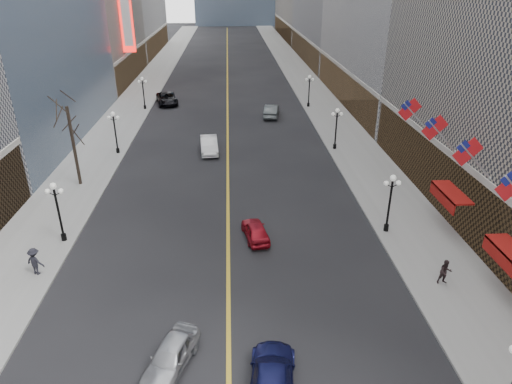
{
  "coord_description": "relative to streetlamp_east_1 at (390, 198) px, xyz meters",
  "views": [
    {
      "loc": [
        0.39,
        1.04,
        17.39
      ],
      "look_at": [
        1.62,
        22.42,
        7.22
      ],
      "focal_mm": 32.0,
      "sensor_mm": 36.0,
      "label": 1
    }
  ],
  "objects": [
    {
      "name": "car_sb_mid",
      "position": [
        -9.8,
        -0.31,
        -2.24
      ],
      "size": [
        2.19,
        4.08,
        1.32
      ],
      "primitive_type": "imported",
      "rotation": [
        0.0,
        0.0,
        3.31
      ],
      "color": "maroon",
      "rests_on": "ground"
    },
    {
      "name": "streetlamp_west_3",
      "position": [
        -23.6,
        36.0,
        0.0
      ],
      "size": [
        1.26,
        0.44,
        4.52
      ],
      "color": "black",
      "rests_on": "sidewalk_west"
    },
    {
      "name": "car_sb_far",
      "position": [
        -5.81,
        31.36,
        -2.06
      ],
      "size": [
        2.64,
        5.33,
        1.68
      ],
      "primitive_type": "imported",
      "rotation": [
        0.0,
        0.0,
        2.97
      ],
      "color": "#4B5153",
      "rests_on": "ground"
    },
    {
      "name": "streetlamp_east_3",
      "position": [
        0.0,
        36.0,
        0.0
      ],
      "size": [
        1.26,
        0.44,
        4.52
      ],
      "color": "black",
      "rests_on": "sidewalk_east"
    },
    {
      "name": "sidewalk_west",
      "position": [
        -25.8,
        40.0,
        -2.83
      ],
      "size": [
        6.0,
        230.0,
        0.15
      ],
      "primitive_type": "cube",
      "color": "gray",
      "rests_on": "ground"
    },
    {
      "name": "tree_west_far",
      "position": [
        -25.3,
        10.0,
        3.34
      ],
      "size": [
        3.6,
        3.6,
        7.92
      ],
      "color": "#2D231C",
      "rests_on": "sidewalk_west"
    },
    {
      "name": "flag_3",
      "position": [
        3.51,
        -3.0,
        4.39
      ],
      "size": [
        2.87,
        0.12,
        2.87
      ],
      "color": "#B2B2B7",
      "rests_on": "ground"
    },
    {
      "name": "lane_line",
      "position": [
        -11.8,
        50.0,
        -2.89
      ],
      "size": [
        0.25,
        200.0,
        0.02
      ],
      "primitive_type": "cube",
      "color": "gold",
      "rests_on": "ground"
    },
    {
      "name": "flag_5",
      "position": [
        3.51,
        7.0,
        4.39
      ],
      "size": [
        2.87,
        0.12,
        2.87
      ],
      "color": "#B2B2B7",
      "rests_on": "ground"
    },
    {
      "name": "streetlamp_east_2",
      "position": [
        0.0,
        18.0,
        0.0
      ],
      "size": [
        1.26,
        0.44,
        4.52
      ],
      "color": "black",
      "rests_on": "sidewalk_east"
    },
    {
      "name": "awning_b",
      "position": [
        4.3,
        -8.0,
        0.18
      ],
      "size": [
        1.4,
        4.0,
        0.93
      ],
      "color": "maroon",
      "rests_on": "ground"
    },
    {
      "name": "sidewalk_east",
      "position": [
        2.2,
        40.0,
        -2.83
      ],
      "size": [
        6.0,
        230.0,
        0.15
      ],
      "primitive_type": "cube",
      "color": "gray",
      "rests_on": "ground"
    },
    {
      "name": "car_nb_far",
      "position": [
        -20.8,
        39.07,
        -2.07
      ],
      "size": [
        4.09,
        6.49,
        1.67
      ],
      "primitive_type": "imported",
      "rotation": [
        0.0,
        0.0,
        0.23
      ],
      "color": "black",
      "rests_on": "ground"
    },
    {
      "name": "theatre_marquee",
      "position": [
        -27.68,
        50.0,
        9.1
      ],
      "size": [
        2.0,
        0.55,
        12.0
      ],
      "color": "red",
      "rests_on": "ground"
    },
    {
      "name": "ped_west_walk",
      "position": [
        -23.98,
        -4.08,
        -1.82
      ],
      "size": [
        1.3,
        0.89,
        1.86
      ],
      "primitive_type": "imported",
      "rotation": [
        0.0,
        0.0,
        2.78
      ],
      "color": "black",
      "rests_on": "sidewalk_west"
    },
    {
      "name": "streetlamp_west_2",
      "position": [
        -23.6,
        18.0,
        0.0
      ],
      "size": [
        1.26,
        0.44,
        4.52
      ],
      "color": "black",
      "rests_on": "sidewalk_west"
    },
    {
      "name": "awning_c",
      "position": [
        4.3,
        -0.0,
        0.18
      ],
      "size": [
        1.4,
        4.0,
        0.93
      ],
      "color": "maroon",
      "rests_on": "ground"
    },
    {
      "name": "streetlamp_west_1",
      "position": [
        -23.6,
        0.0,
        0.0
      ],
      "size": [
        1.26,
        0.44,
        4.52
      ],
      "color": "black",
      "rests_on": "sidewalk_west"
    },
    {
      "name": "car_nb_mid",
      "position": [
        -13.8,
        18.05,
        -2.07
      ],
      "size": [
        2.16,
        5.18,
        1.67
      ],
      "primitive_type": "imported",
      "rotation": [
        0.0,
        0.0,
        0.08
      ],
      "color": "silver",
      "rests_on": "ground"
    },
    {
      "name": "car_sb_near",
      "position": [
        -9.8,
        -13.87,
        -2.15
      ],
      "size": [
        2.75,
        5.39,
        1.5
      ],
      "primitive_type": "imported",
      "rotation": [
        0.0,
        0.0,
        3.01
      ],
      "color": "#111443",
      "rests_on": "ground"
    },
    {
      "name": "car_nb_near",
      "position": [
        -14.58,
        -12.2,
        -2.18
      ],
      "size": [
        3.0,
        4.56,
        1.44
      ],
      "primitive_type": "imported",
      "rotation": [
        0.0,
        0.0,
        -0.33
      ],
      "color": "#A8AAAF",
      "rests_on": "ground"
    },
    {
      "name": "streetlamp_east_1",
      "position": [
        0.0,
        0.0,
        0.0
      ],
      "size": [
        1.26,
        0.44,
        4.52
      ],
      "color": "black",
      "rests_on": "sidewalk_east"
    },
    {
      "name": "flag_4",
      "position": [
        3.51,
        2.0,
        4.39
      ],
      "size": [
        2.87,
        0.12,
        2.87
      ],
      "color": "#B2B2B7",
      "rests_on": "ground"
    },
    {
      "name": "ped_east_walk",
      "position": [
        1.52,
        -6.56,
        -1.93
      ],
      "size": [
        0.82,
        0.47,
        1.65
      ],
      "primitive_type": "imported",
      "rotation": [
        0.0,
        0.0,
        0.04
      ],
      "color": "black",
      "rests_on": "sidewalk_east"
    }
  ]
}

